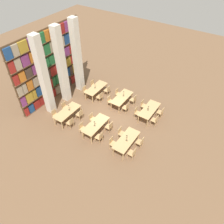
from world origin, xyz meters
name	(u,v)px	position (x,y,z in m)	size (l,w,h in m)	color
ground_plane	(109,118)	(0.00, 0.00, 0.00)	(40.00, 40.00, 0.00)	brown
bookshelf_bank	(51,65)	(0.00, 5.29, 2.72)	(6.80, 0.35, 5.50)	brown
pillar_left	(44,77)	(-1.74, 4.16, 3.00)	(0.54, 0.54, 6.00)	silver
pillar_center	(62,66)	(0.00, 4.16, 3.00)	(0.54, 0.54, 6.00)	silver
pillar_right	(77,57)	(1.74, 4.16, 3.00)	(0.54, 0.54, 6.00)	silver
reading_table_0	(126,140)	(-1.72, -2.46, 0.69)	(2.12, 0.87, 0.78)	tan
chair_0	(132,153)	(-2.21, -3.18, 0.47)	(0.42, 0.40, 0.87)	tan
chair_1	(113,143)	(-2.21, -1.74, 0.47)	(0.42, 0.40, 0.87)	tan
chair_2	(140,142)	(-1.17, -3.18, 0.47)	(0.42, 0.40, 0.87)	tan
chair_3	(121,133)	(-1.17, -1.74, 0.47)	(0.42, 0.40, 0.87)	tan
desk_lamp_0	(127,137)	(-1.77, -2.50, 1.12)	(0.14, 0.14, 0.50)	brown
reading_table_1	(149,110)	(1.68, -2.38, 0.69)	(2.12, 0.87, 0.78)	tan
chair_4	(155,120)	(1.19, -3.10, 0.47)	(0.42, 0.40, 0.87)	tan
chair_5	(137,112)	(1.19, -1.66, 0.47)	(0.42, 0.40, 0.87)	tan
chair_6	(161,112)	(2.17, -3.10, 0.47)	(0.42, 0.40, 0.87)	tan
chair_7	(143,105)	(2.17, -1.66, 0.47)	(0.42, 0.40, 0.87)	tan
desk_lamp_1	(148,107)	(1.53, -2.34, 1.05)	(0.14, 0.14, 0.41)	brown
reading_table_2	(96,125)	(-1.69, -0.05, 0.69)	(2.12, 0.87, 0.78)	tan
chair_8	(100,137)	(-2.25, -0.77, 0.47)	(0.42, 0.40, 0.87)	tan
chair_9	(82,128)	(-2.25, 0.67, 0.47)	(0.42, 0.40, 0.87)	tan
chair_10	(109,127)	(-1.13, -0.77, 0.47)	(0.42, 0.40, 0.87)	tan
chair_11	(92,119)	(-1.13, 0.67, 0.47)	(0.42, 0.40, 0.87)	tan
desk_lamp_2	(94,123)	(-1.83, -0.07, 1.05)	(0.14, 0.14, 0.41)	brown
reading_table_3	(122,98)	(1.78, 0.01, 0.69)	(2.12, 0.87, 0.78)	tan
chair_12	(126,107)	(1.22, -0.71, 0.47)	(0.42, 0.40, 0.87)	tan
chair_13	(110,101)	(1.22, 0.73, 0.47)	(0.42, 0.40, 0.87)	tan
chair_14	(133,100)	(2.35, -0.71, 0.47)	(0.42, 0.40, 0.87)	tan
chair_15	(118,93)	(2.35, 0.73, 0.47)	(0.42, 0.40, 0.87)	tan
desk_lamp_3	(124,93)	(1.98, -0.01, 1.08)	(0.14, 0.14, 0.46)	brown
reading_table_4	(67,112)	(-1.77, 2.43, 0.69)	(2.12, 0.87, 0.78)	tan
chair_16	(70,123)	(-2.29, 1.71, 0.47)	(0.42, 0.40, 0.87)	tan
chair_17	(55,115)	(-2.29, 3.15, 0.47)	(0.42, 0.40, 0.87)	tan
chair_18	(80,114)	(-1.27, 1.71, 0.47)	(0.42, 0.40, 0.87)	tan
chair_19	(65,107)	(-1.27, 3.15, 0.47)	(0.42, 0.40, 0.87)	tan
desk_lamp_4	(69,106)	(-1.57, 2.40, 1.11)	(0.14, 0.14, 0.50)	brown
reading_table_5	(96,88)	(1.68, 2.42, 0.69)	(2.12, 0.87, 0.78)	tan
chair_20	(100,97)	(1.20, 1.70, 0.47)	(0.42, 0.40, 0.87)	tan
chair_21	(86,91)	(1.20, 3.14, 0.47)	(0.42, 0.40, 0.87)	tan
chair_22	(107,90)	(2.25, 1.70, 0.47)	(0.42, 0.40, 0.87)	tan
chair_23	(93,85)	(2.25, 3.14, 0.47)	(0.42, 0.40, 0.87)	tan
desk_lamp_5	(95,85)	(1.61, 2.46, 1.09)	(0.14, 0.14, 0.47)	brown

